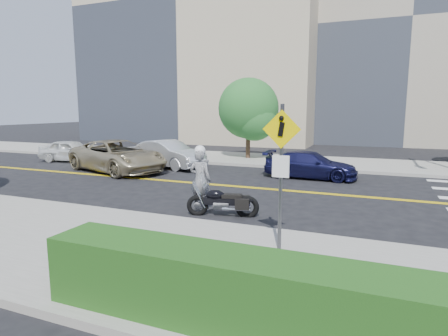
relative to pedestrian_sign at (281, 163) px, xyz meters
name	(u,v)px	position (x,y,z in m)	size (l,w,h in m)	color
ground_plane	(215,185)	(-4.20, 6.31, -1.96)	(120.00, 120.00, 0.00)	black
sidewalk_near	(81,244)	(-4.20, -1.19, -1.89)	(60.00, 5.00, 0.15)	#9E9B91
sidewalk_far	(266,160)	(-4.20, 13.81, -1.89)	(60.00, 5.00, 0.15)	#9E9B91
building_left	(210,13)	(-14.20, 28.31, 10.54)	(22.00, 14.00, 25.00)	tan
building_mid	(406,33)	(3.80, 32.31, 8.04)	(18.00, 14.00, 20.00)	#A39984
hedge	(369,317)	(1.80, -2.99, -1.31)	(9.00, 0.90, 1.00)	#235619
pedestrian_sign	(281,163)	(0.00, 0.00, 0.00)	(0.78, 0.08, 3.00)	#4C4C51
motorcyclist	(200,178)	(-3.09, 2.64, -0.97)	(0.68, 0.45, 1.98)	#ACACB0
motorcycle	(223,195)	(-2.21, 2.28, -1.35)	(2.01, 0.61, 1.23)	black
suv	(118,156)	(-9.92, 7.50, -1.19)	(2.57, 5.57, 1.55)	tan
parked_car_white	(71,151)	(-14.66, 9.35, -1.33)	(1.50, 3.73, 1.27)	white
parked_car_silver	(168,154)	(-8.29, 9.53, -1.24)	(1.52, 4.35, 1.43)	silver
parked_car_blue	(310,165)	(-0.88, 9.29, -1.37)	(1.65, 4.06, 1.18)	#161743
tree_far_a	(248,108)	(-5.30, 13.78, 1.11)	(3.55, 3.55, 4.86)	#382619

